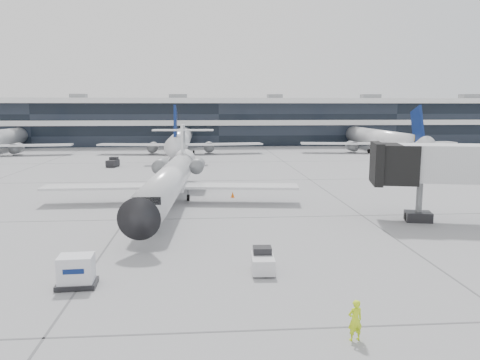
{
  "coord_description": "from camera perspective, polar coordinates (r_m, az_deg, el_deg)",
  "views": [
    {
      "loc": [
        -3.44,
        -38.19,
        9.25
      ],
      "look_at": [
        -0.21,
        3.91,
        2.6
      ],
      "focal_mm": 35.0,
      "sensor_mm": 36.0,
      "label": 1
    }
  ],
  "objects": [
    {
      "name": "traffic_cone",
      "position": [
        48.03,
        -0.9,
        -1.81
      ],
      "size": [
        0.47,
        0.47,
        0.6
      ],
      "rotation": [
        0.0,
        0.0,
        0.15
      ],
      "color": "orange",
      "rests_on": "ground"
    },
    {
      "name": "ramp_worker",
      "position": [
        19.92,
        13.85,
        -16.26
      ],
      "size": [
        0.69,
        0.53,
        1.71
      ],
      "primitive_type": "imported",
      "rotation": [
        0.0,
        0.0,
        3.35
      ],
      "color": "#CAF219",
      "rests_on": "ground"
    },
    {
      "name": "ground",
      "position": [
        39.44,
        0.74,
        -4.61
      ],
      "size": [
        220.0,
        220.0,
        0.0
      ],
      "primitive_type": "plane",
      "color": "gray",
      "rests_on": "ground"
    },
    {
      "name": "bg_jet_right",
      "position": [
        100.13,
        16.39,
        3.29
      ],
      "size": [
        32.0,
        40.0,
        9.6
      ],
      "primitive_type": null,
      "color": "silver",
      "rests_on": "ground"
    },
    {
      "name": "terminal",
      "position": [
        120.31,
        -2.77,
        6.92
      ],
      "size": [
        170.0,
        22.0,
        10.0
      ],
      "primitive_type": "cube",
      "color": "black",
      "rests_on": "ground"
    },
    {
      "name": "regional_jet",
      "position": [
        45.24,
        -8.43,
        0.17
      ],
      "size": [
        24.56,
        30.66,
        7.08
      ],
      "rotation": [
        0.0,
        0.0,
        -0.05
      ],
      "color": "silver",
      "rests_on": "ground"
    },
    {
      "name": "bg_jet_center",
      "position": [
        93.76,
        -7.17,
        3.22
      ],
      "size": [
        32.0,
        40.0,
        9.6
      ],
      "primitive_type": null,
      "color": "silver",
      "rests_on": "ground"
    },
    {
      "name": "cargo_uld",
      "position": [
        26.02,
        -19.32,
        -10.47
      ],
      "size": [
        2.08,
        1.59,
        1.64
      ],
      "rotation": [
        0.0,
        0.0,
        0.05
      ],
      "color": "black",
      "rests_on": "ground"
    },
    {
      "name": "baggage_tug",
      "position": [
        26.79,
        2.78,
        -9.9
      ],
      "size": [
        1.35,
        2.16,
        1.33
      ],
      "rotation": [
        0.0,
        0.0,
        -0.05
      ],
      "color": "silver",
      "rests_on": "ground"
    },
    {
      "name": "far_tug",
      "position": [
        75.03,
        -15.23,
        2.07
      ],
      "size": [
        1.82,
        2.58,
        1.5
      ],
      "rotation": [
        0.0,
        0.0,
        -0.2
      ],
      "color": "black",
      "rests_on": "ground"
    }
  ]
}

